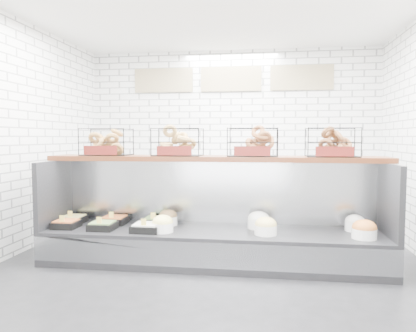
# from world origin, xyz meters

# --- Properties ---
(ground) EXTENTS (5.50, 5.50, 0.00)m
(ground) POSITION_xyz_m (0.00, 0.00, 0.00)
(ground) COLOR black
(ground) RESTS_ON ground
(room_shell) EXTENTS (5.02, 5.51, 3.01)m
(room_shell) POSITION_xyz_m (0.00, 0.60, 2.06)
(room_shell) COLOR white
(room_shell) RESTS_ON ground
(display_case) EXTENTS (4.00, 0.90, 1.20)m
(display_case) POSITION_xyz_m (-0.00, 0.34, 0.33)
(display_case) COLOR black
(display_case) RESTS_ON ground
(bagel_shelf) EXTENTS (4.10, 0.50, 0.40)m
(bagel_shelf) POSITION_xyz_m (-0.00, 0.52, 1.38)
(bagel_shelf) COLOR #431D0E
(bagel_shelf) RESTS_ON display_case
(prep_counter) EXTENTS (4.00, 0.60, 1.20)m
(prep_counter) POSITION_xyz_m (-0.00, 2.43, 0.47)
(prep_counter) COLOR #93969B
(prep_counter) RESTS_ON ground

